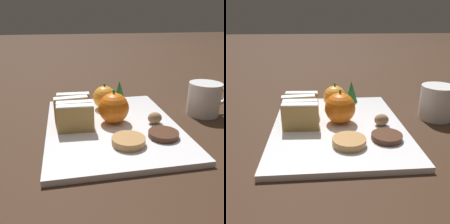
% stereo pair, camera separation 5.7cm
% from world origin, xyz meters
% --- Properties ---
extents(ground_plane, '(6.00, 6.00, 0.00)m').
position_xyz_m(ground_plane, '(0.00, 0.00, 0.00)').
color(ground_plane, '#382316').
extents(serving_platter, '(0.30, 0.38, 0.01)m').
position_xyz_m(serving_platter, '(0.00, 0.00, 0.01)').
color(serving_platter, white).
rests_on(serving_platter, ground_plane).
extents(stollen_slice_front, '(0.08, 0.02, 0.06)m').
position_xyz_m(stollen_slice_front, '(-0.08, -0.02, 0.04)').
color(stollen_slice_front, tan).
rests_on(stollen_slice_front, serving_platter).
extents(stollen_slice_second, '(0.08, 0.02, 0.06)m').
position_xyz_m(stollen_slice_second, '(-0.09, 0.00, 0.04)').
color(stollen_slice_second, tan).
rests_on(stollen_slice_second, serving_platter).
extents(stollen_slice_third, '(0.08, 0.03, 0.06)m').
position_xyz_m(stollen_slice_third, '(-0.09, 0.03, 0.04)').
color(stollen_slice_third, tan).
rests_on(stollen_slice_third, serving_platter).
extents(stollen_slice_fourth, '(0.08, 0.02, 0.06)m').
position_xyz_m(stollen_slice_fourth, '(-0.08, 0.06, 0.04)').
color(stollen_slice_fourth, tan).
rests_on(stollen_slice_fourth, serving_platter).
extents(orange_near, '(0.07, 0.07, 0.08)m').
position_xyz_m(orange_near, '(0.01, 0.01, 0.05)').
color(orange_near, orange).
rests_on(orange_near, serving_platter).
extents(orange_far, '(0.06, 0.06, 0.07)m').
position_xyz_m(orange_far, '(-0.00, 0.11, 0.04)').
color(orange_far, orange).
rests_on(orange_far, serving_platter).
extents(walnut, '(0.03, 0.03, 0.03)m').
position_xyz_m(walnut, '(0.10, -0.01, 0.03)').
color(walnut, '#8E6B47').
rests_on(walnut, serving_platter).
extents(chocolate_cookie, '(0.06, 0.06, 0.01)m').
position_xyz_m(chocolate_cookie, '(0.09, -0.08, 0.02)').
color(chocolate_cookie, '#472819').
rests_on(chocolate_cookie, serving_platter).
extents(gingerbread_cookie, '(0.07, 0.07, 0.01)m').
position_xyz_m(gingerbread_cookie, '(0.01, -0.10, 0.02)').
color(gingerbread_cookie, '#B27F47').
rests_on(gingerbread_cookie, serving_platter).
extents(evergreen_sprig, '(0.04, 0.04, 0.06)m').
position_xyz_m(evergreen_sprig, '(0.05, 0.15, 0.04)').
color(evergreen_sprig, '#23662D').
rests_on(evergreen_sprig, serving_platter).
extents(coffee_mug, '(0.11, 0.08, 0.09)m').
position_xyz_m(coffee_mug, '(0.26, 0.04, 0.04)').
color(coffee_mug, white).
rests_on(coffee_mug, ground_plane).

